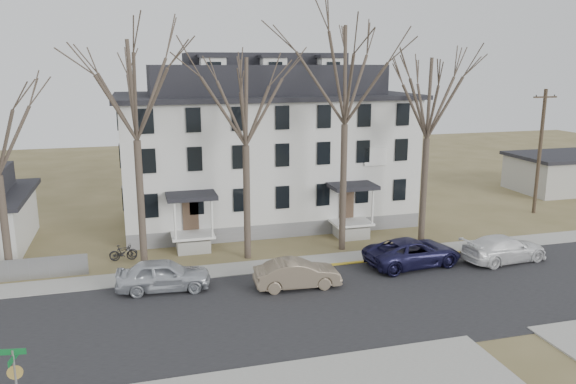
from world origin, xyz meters
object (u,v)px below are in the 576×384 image
object	(u,v)px
car_silver	(164,276)
bicycle_left	(123,252)
bicycle_right	(123,253)
car_tan	(297,275)
tree_mid_left	(245,95)
boarding_house	(265,147)
tree_far_left	(133,83)
car_white	(504,249)
utility_pole_far	(540,150)
car_navy	(413,253)
street_sign	(16,378)
tree_center	(346,68)
tree_mid_right	(429,93)

from	to	relation	value
car_silver	bicycle_left	world-z (taller)	car_silver
bicycle_right	car_tan	bearing A→B (deg)	-125.56
tree_mid_left	boarding_house	bearing A→B (deg)	69.80
boarding_house	tree_far_left	xyz separation A→B (m)	(-9.00, -8.15, 4.96)
tree_mid_left	car_silver	world-z (taller)	tree_mid_left
car_white	bicycle_left	bearing A→B (deg)	67.79
utility_pole_far	car_navy	size ratio (longest dim) A/B	1.68
car_silver	street_sign	bearing A→B (deg)	158.81
boarding_house	bicycle_left	size ratio (longest dim) A/B	12.84
tree_center	utility_pole_far	world-z (taller)	tree_center
tree_mid_left	street_sign	xyz separation A→B (m)	(-10.14, -14.01, -7.74)
car_silver	car_navy	distance (m)	13.96
tree_mid_left	car_tan	size ratio (longest dim) A/B	2.87
car_tan	boarding_house	bearing A→B (deg)	-3.18
utility_pole_far	bicycle_left	size ratio (longest dim) A/B	5.87
bicycle_right	tree_far_left	bearing A→B (deg)	-137.99
tree_center	car_white	world-z (taller)	tree_center
tree_far_left	tree_mid_left	xyz separation A→B (m)	(6.00, 0.00, -0.74)
tree_mid_left	car_tan	distance (m)	10.41
tree_center	street_sign	xyz separation A→B (m)	(-16.14, -14.01, -9.22)
utility_pole_far	tree_center	bearing A→B (deg)	-166.50
tree_center	car_tan	bearing A→B (deg)	-130.43
car_white	street_sign	distance (m)	26.23
car_tan	bicycle_left	xyz separation A→B (m)	(-8.72, 6.93, -0.31)
car_tan	utility_pole_far	bearing A→B (deg)	-63.77
boarding_house	tree_mid_right	world-z (taller)	tree_mid_right
tree_mid_right	bicycle_right	xyz separation A→B (m)	(-18.66, 1.36, -9.13)
tree_far_left	street_sign	bearing A→B (deg)	-106.45
bicycle_left	bicycle_right	size ratio (longest dim) A/B	1.02
boarding_house	tree_mid_left	world-z (taller)	tree_mid_left
tree_far_left	tree_center	size ratio (longest dim) A/B	0.93
tree_mid_right	bicycle_left	world-z (taller)	tree_mid_right
tree_mid_left	car_silver	distance (m)	10.84
boarding_house	car_navy	distance (m)	14.14
car_tan	car_white	world-z (taller)	car_white
tree_center	car_tan	world-z (taller)	tree_center
tree_mid_left	tree_mid_right	xyz separation A→B (m)	(11.50, 0.00, 0.00)
bicycle_left	utility_pole_far	bearing A→B (deg)	-90.63
car_silver	bicycle_right	bearing A→B (deg)	26.74
tree_center	car_navy	xyz separation A→B (m)	(2.84, -3.87, -10.30)
car_silver	boarding_house	bearing A→B (deg)	-29.52
car_white	bicycle_right	size ratio (longest dim) A/B	3.32
boarding_house	tree_center	distance (m)	10.39
bicycle_left	street_sign	world-z (taller)	street_sign
tree_far_left	bicycle_right	bearing A→B (deg)	130.50
car_silver	bicycle_left	size ratio (longest dim) A/B	2.93
utility_pole_far	car_silver	bearing A→B (deg)	-164.52
utility_pole_far	street_sign	world-z (taller)	utility_pole_far
tree_mid_left	car_navy	distance (m)	13.08
bicycle_right	bicycle_left	bearing A→B (deg)	2.77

